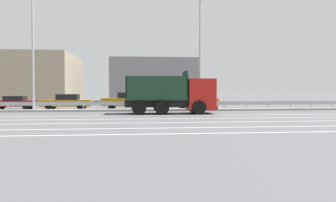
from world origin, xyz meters
The scene contains 18 objects.
ground_plane centered at (0.00, 0.00, 0.00)m, with size 320.00×320.00×0.00m, color #565659.
lane_strip_0 centered at (-0.25, -3.28, 0.00)m, with size 69.63×0.16×0.01m, color silver.
lane_strip_1 centered at (-0.25, -5.85, 0.00)m, with size 69.63×0.16×0.01m, color silver.
lane_strip_2 centered at (-0.25, -8.32, 0.00)m, with size 69.63×0.16×0.01m, color silver.
lane_strip_3 centered at (-0.25, -10.90, 0.00)m, with size 69.63×0.16×0.01m, color silver.
lane_strip_4 centered at (-0.25, -12.97, 0.00)m, with size 69.63×0.16×0.01m, color silver.
median_island centered at (0.00, 1.85, 0.09)m, with size 38.29×1.10×0.18m, color gray.
median_guardrail centered at (0.00, 2.87, 0.57)m, with size 69.63×0.09×0.78m.
dump_truck centered at (0.72, -1.49, 1.31)m, with size 6.85×2.77×3.22m.
median_road_sign centered at (-2.84, 1.85, 1.42)m, with size 0.84×0.16×2.62m.
street_lamp_1 centered at (-11.18, 1.64, 5.87)m, with size 0.71×2.11×10.77m.
street_lamp_2 centered at (2.73, 1.53, 5.29)m, with size 0.71×2.44×9.56m.
parked_car_2 centered at (-14.03, 5.49, 0.66)m, with size 4.24×2.19×1.25m.
parked_car_3 centered at (-9.12, 4.88, 0.72)m, with size 4.54×1.91×1.43m.
parked_car_4 centered at (-3.53, 5.02, 0.79)m, with size 4.82×2.14×1.58m.
parked_car_5 centered at (3.05, 5.00, 0.75)m, with size 4.21×2.19×1.49m.
background_building_0 centered at (-17.78, 21.09, 3.31)m, with size 13.17×13.91×6.61m, color tan.
background_building_1 centered at (-0.22, 24.21, 3.09)m, with size 11.92×14.65×6.18m, color gray.
Camera 1 is at (-2.90, -26.18, 1.78)m, focal length 35.00 mm.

